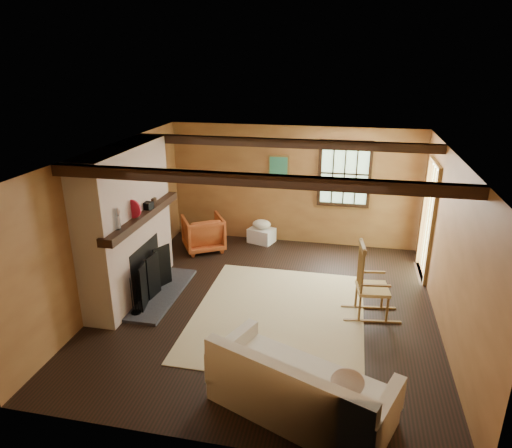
% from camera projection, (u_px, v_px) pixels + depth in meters
% --- Properties ---
extents(ground, '(5.50, 5.50, 0.00)m').
position_uv_depth(ground, '(268.00, 306.00, 7.08)').
color(ground, black).
rests_on(ground, ground).
extents(room_envelope, '(5.02, 5.52, 2.44)m').
position_uv_depth(room_envelope, '(287.00, 202.00, 6.71)').
color(room_envelope, '#A26B39').
rests_on(room_envelope, ground).
extents(fireplace, '(1.02, 2.30, 2.40)m').
position_uv_depth(fireplace, '(129.00, 230.00, 7.13)').
color(fireplace, '#944F39').
rests_on(fireplace, ground).
extents(rug, '(2.50, 3.00, 0.01)m').
position_uv_depth(rug, '(279.00, 314.00, 6.86)').
color(rug, '#D1BE8B').
rests_on(rug, ground).
extents(rocking_chair, '(0.88, 0.53, 1.16)m').
position_uv_depth(rocking_chair, '(370.00, 286.00, 6.68)').
color(rocking_chair, tan).
rests_on(rocking_chair, ground).
extents(sofa, '(2.14, 1.55, 0.79)m').
position_uv_depth(sofa, '(299.00, 392.00, 4.86)').
color(sofa, silver).
rests_on(sofa, ground).
extents(firewood_pile, '(0.63, 0.11, 0.23)m').
position_uv_depth(firewood_pile, '(195.00, 231.00, 9.83)').
color(firewood_pile, brown).
rests_on(firewood_pile, ground).
extents(laundry_basket, '(0.59, 0.52, 0.30)m').
position_uv_depth(laundry_basket, '(262.00, 235.00, 9.49)').
color(laundry_basket, white).
rests_on(laundry_basket, ground).
extents(basket_pillow, '(0.45, 0.39, 0.19)m').
position_uv_depth(basket_pillow, '(262.00, 224.00, 9.41)').
color(basket_pillow, silver).
rests_on(basket_pillow, laundry_basket).
extents(armchair, '(1.03, 1.04, 0.70)m').
position_uv_depth(armchair, '(203.00, 233.00, 9.06)').
color(armchair, '#BF6026').
rests_on(armchair, ground).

